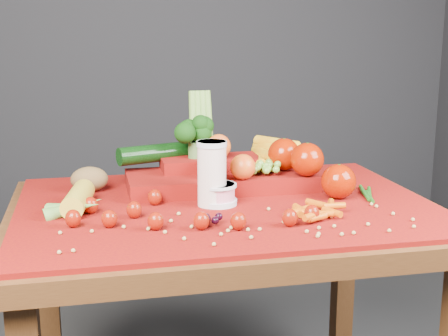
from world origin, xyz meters
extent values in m
cube|color=black|center=(0.00, 1.50, 1.25)|extent=(3.00, 0.02, 2.50)
cube|color=#391D0C|center=(0.00, 0.00, 0.72)|extent=(1.10, 0.80, 0.05)
cube|color=#391D0C|center=(-0.48, 0.33, 0.35)|extent=(0.06, 0.06, 0.70)
cube|color=#391D0C|center=(0.48, 0.33, 0.35)|extent=(0.06, 0.06, 0.70)
cube|color=maroon|center=(0.00, 0.00, 0.76)|extent=(1.05, 0.75, 0.01)
cylinder|color=beige|center=(-0.04, -0.01, 0.84)|extent=(0.07, 0.07, 0.17)
cylinder|color=silver|center=(-0.04, -0.01, 0.92)|extent=(0.08, 0.08, 0.01)
cylinder|color=silver|center=(-0.02, -0.01, 0.77)|extent=(0.10, 0.10, 0.01)
cylinder|color=pink|center=(-0.02, -0.01, 0.80)|extent=(0.09, 0.09, 0.04)
cylinder|color=silver|center=(-0.02, -0.01, 0.81)|extent=(0.10, 0.10, 0.01)
ellipsoid|color=maroon|center=(-0.24, -0.08, 0.78)|extent=(0.04, 0.04, 0.04)
cone|color=#19480C|center=(-0.24, -0.08, 0.80)|extent=(0.03, 0.03, 0.01)
ellipsoid|color=maroon|center=(-0.30, -0.14, 0.78)|extent=(0.04, 0.04, 0.04)
cone|color=#19480C|center=(-0.30, -0.14, 0.80)|extent=(0.03, 0.03, 0.01)
ellipsoid|color=maroon|center=(-0.20, -0.18, 0.78)|extent=(0.04, 0.04, 0.04)
cone|color=#19480C|center=(-0.20, -0.18, 0.80)|extent=(0.03, 0.03, 0.01)
ellipsoid|color=maroon|center=(-0.10, -0.20, 0.78)|extent=(0.04, 0.04, 0.04)
cone|color=#19480C|center=(-0.10, -0.20, 0.80)|extent=(0.03, 0.03, 0.01)
ellipsoid|color=maroon|center=(-0.02, -0.22, 0.78)|extent=(0.04, 0.04, 0.04)
cone|color=#19480C|center=(-0.02, -0.22, 0.80)|extent=(0.03, 0.03, 0.01)
ellipsoid|color=maroon|center=(0.10, -0.22, 0.78)|extent=(0.04, 0.04, 0.04)
cone|color=#19480C|center=(0.10, -0.22, 0.80)|extent=(0.03, 0.03, 0.01)
ellipsoid|color=maroon|center=(-0.18, 0.02, 0.78)|extent=(0.04, 0.04, 0.04)
cone|color=#19480C|center=(-0.18, 0.02, 0.80)|extent=(0.03, 0.03, 0.01)
ellipsoid|color=maroon|center=(-0.34, -0.02, 0.78)|extent=(0.04, 0.04, 0.04)
cone|color=#19480C|center=(-0.34, -0.02, 0.80)|extent=(0.03, 0.03, 0.01)
ellipsoid|color=maroon|center=(0.16, -0.20, 0.78)|extent=(0.04, 0.04, 0.04)
cone|color=#19480C|center=(0.16, -0.20, 0.80)|extent=(0.03, 0.03, 0.01)
ellipsoid|color=maroon|center=(-0.38, -0.12, 0.78)|extent=(0.04, 0.04, 0.04)
cone|color=#19480C|center=(-0.38, -0.12, 0.80)|extent=(0.03, 0.03, 0.01)
cylinder|color=gold|center=(-0.37, 0.02, 0.79)|extent=(0.08, 0.19, 0.06)
ellipsoid|color=brown|center=(-0.34, 0.19, 0.80)|extent=(0.10, 0.07, 0.07)
cube|color=maroon|center=(0.02, 0.15, 0.78)|extent=(0.52, 0.22, 0.04)
cube|color=maroon|center=(0.00, 0.20, 0.82)|extent=(0.28, 0.12, 0.03)
sphere|color=#871600|center=(0.24, 0.06, 0.85)|extent=(0.09, 0.09, 0.09)
sphere|color=#871600|center=(0.30, -0.02, 0.81)|extent=(0.09, 0.09, 0.09)
sphere|color=#871600|center=(0.20, 0.14, 0.85)|extent=(0.09, 0.09, 0.09)
sphere|color=red|center=(-0.02, 0.10, 0.84)|extent=(0.07, 0.07, 0.07)
sphere|color=red|center=(0.06, 0.06, 0.84)|extent=(0.07, 0.07, 0.07)
sphere|color=red|center=(0.02, 0.18, 0.88)|extent=(0.07, 0.07, 0.07)
cylinder|color=yellow|center=(0.15, 0.22, 0.82)|extent=(0.06, 0.17, 0.04)
cylinder|color=yellow|center=(0.17, 0.22, 0.84)|extent=(0.04, 0.17, 0.04)
cylinder|color=yellow|center=(0.19, 0.22, 0.85)|extent=(0.07, 0.17, 0.04)
cylinder|color=yellow|center=(0.20, 0.22, 0.87)|extent=(0.11, 0.17, 0.04)
cylinder|color=#3F662D|center=(-0.04, 0.20, 0.86)|extent=(0.04, 0.04, 0.04)
cylinder|color=olive|center=(-0.04, 0.24, 0.92)|extent=(0.03, 0.06, 0.22)
cylinder|color=olive|center=(-0.03, 0.24, 0.92)|extent=(0.02, 0.06, 0.22)
cylinder|color=olive|center=(-0.01, 0.24, 0.92)|extent=(0.02, 0.06, 0.22)
cylinder|color=olive|center=(0.00, 0.24, 0.92)|extent=(0.03, 0.06, 0.22)
cylinder|color=black|center=(-0.14, 0.24, 0.85)|extent=(0.25, 0.13, 0.05)
camera|label=1|loc=(-0.34, -1.51, 1.21)|focal=50.00mm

